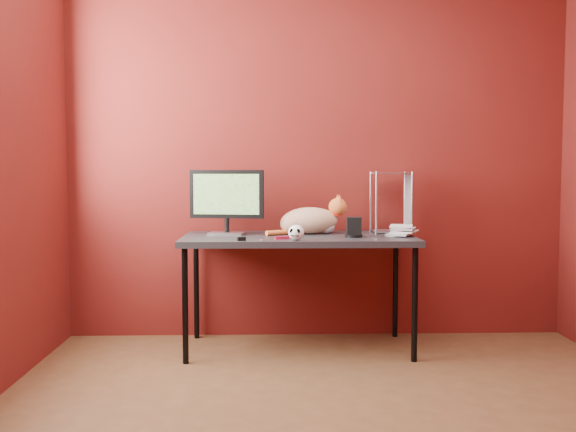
{
  "coord_description": "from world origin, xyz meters",
  "views": [
    {
      "loc": [
        -0.34,
        -2.78,
        1.17
      ],
      "look_at": [
        -0.22,
        1.15,
        0.89
      ],
      "focal_mm": 40.0,
      "sensor_mm": 36.0,
      "label": 1
    }
  ],
  "objects_px": {
    "desk": "(298,243)",
    "book_stack": "(392,175)",
    "speaker": "(354,228)",
    "monitor": "(227,199)",
    "skull_mug": "(296,232)",
    "cat": "(310,220)"
  },
  "relations": [
    {
      "from": "cat",
      "to": "skull_mug",
      "type": "distance_m",
      "value": 0.43
    },
    {
      "from": "monitor",
      "to": "cat",
      "type": "xyz_separation_m",
      "value": [
        0.56,
        0.05,
        -0.15
      ]
    },
    {
      "from": "book_stack",
      "to": "desk",
      "type": "bearing_deg",
      "value": -177.88
    },
    {
      "from": "desk",
      "to": "monitor",
      "type": "relative_size",
      "value": 3.05
    },
    {
      "from": "desk",
      "to": "book_stack",
      "type": "bearing_deg",
      "value": 2.12
    },
    {
      "from": "speaker",
      "to": "cat",
      "type": "bearing_deg",
      "value": 142.98
    },
    {
      "from": "monitor",
      "to": "skull_mug",
      "type": "bearing_deg",
      "value": -29.14
    },
    {
      "from": "skull_mug",
      "to": "book_stack",
      "type": "distance_m",
      "value": 0.79
    },
    {
      "from": "monitor",
      "to": "cat",
      "type": "relative_size",
      "value": 0.89
    },
    {
      "from": "desk",
      "to": "speaker",
      "type": "distance_m",
      "value": 0.38
    },
    {
      "from": "cat",
      "to": "skull_mug",
      "type": "xyz_separation_m",
      "value": [
        -0.11,
        -0.42,
        -0.04
      ]
    },
    {
      "from": "skull_mug",
      "to": "speaker",
      "type": "height_order",
      "value": "speaker"
    },
    {
      "from": "desk",
      "to": "speaker",
      "type": "xyz_separation_m",
      "value": [
        0.35,
        -0.09,
        0.11
      ]
    },
    {
      "from": "book_stack",
      "to": "speaker",
      "type": "bearing_deg",
      "value": -156.11
    },
    {
      "from": "desk",
      "to": "skull_mug",
      "type": "xyz_separation_m",
      "value": [
        -0.03,
        -0.29,
        0.1
      ]
    },
    {
      "from": "skull_mug",
      "to": "book_stack",
      "type": "bearing_deg",
      "value": 38.86
    },
    {
      "from": "desk",
      "to": "book_stack",
      "type": "distance_m",
      "value": 0.76
    },
    {
      "from": "speaker",
      "to": "book_stack",
      "type": "xyz_separation_m",
      "value": [
        0.26,
        0.12,
        0.33
      ]
    },
    {
      "from": "desk",
      "to": "skull_mug",
      "type": "bearing_deg",
      "value": -95.3
    },
    {
      "from": "monitor",
      "to": "desk",
      "type": "bearing_deg",
      "value": 0.88
    },
    {
      "from": "skull_mug",
      "to": "book_stack",
      "type": "relative_size",
      "value": 0.13
    },
    {
      "from": "desk",
      "to": "speaker",
      "type": "relative_size",
      "value": 11.73
    }
  ]
}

